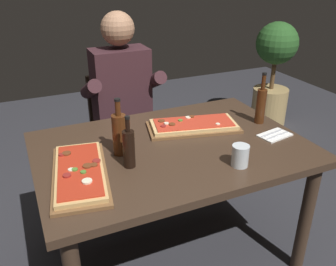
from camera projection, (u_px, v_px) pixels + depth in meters
ground_plane at (171, 252)px, 2.22m from camera, size 6.40×6.40×0.00m
dining_table at (172, 161)px, 1.94m from camera, size 1.40×0.96×0.74m
pizza_rectangular_front at (193, 126)px, 2.07m from camera, size 0.56×0.35×0.05m
pizza_rectangular_left at (80, 173)px, 1.62m from camera, size 0.33×0.58×0.05m
wine_bottle_dark at (129, 148)px, 1.66m from camera, size 0.06×0.06×0.26m
oil_bottle_amber at (119, 133)px, 1.77m from camera, size 0.07×0.07×0.29m
vinegar_bottle_green at (261, 104)px, 2.11m from camera, size 0.06×0.06×0.31m
tumbler_near_camera at (240, 156)px, 1.69m from camera, size 0.08×0.08×0.11m
napkin_cutlery_set at (275, 135)px, 2.00m from camera, size 0.20×0.14×0.01m
diner_chair at (121, 127)px, 2.70m from camera, size 0.44×0.44×0.87m
seated_diner at (124, 100)px, 2.49m from camera, size 0.53×0.41×1.33m
potted_plant_corner at (274, 70)px, 3.73m from camera, size 0.42×0.42×1.07m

